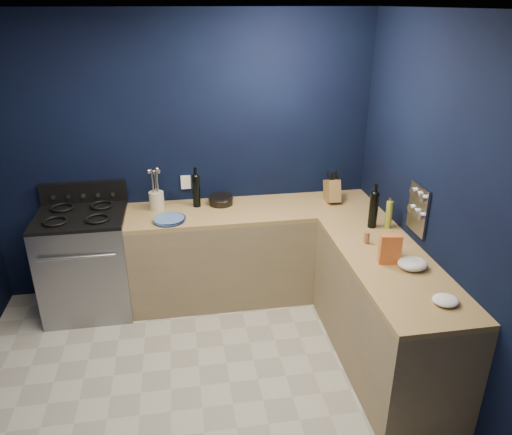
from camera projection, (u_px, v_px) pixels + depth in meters
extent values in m
cube|color=#ABA796|center=(202.00, 409.00, 3.46)|extent=(3.50, 3.50, 0.02)
cube|color=silver|center=(179.00, 7.00, 2.39)|extent=(3.50, 3.50, 0.02)
cube|color=black|center=(184.00, 159.00, 4.51)|extent=(3.50, 0.02, 2.60)
cube|color=black|center=(463.00, 225.00, 3.18)|extent=(0.02, 3.50, 2.60)
cube|color=#877350|center=(254.00, 253.00, 4.66)|extent=(2.30, 0.63, 0.86)
cube|color=brown|center=(254.00, 210.00, 4.48)|extent=(2.30, 0.63, 0.04)
cube|color=#877350|center=(384.00, 315.00, 3.75)|extent=(0.63, 1.67, 0.86)
cube|color=brown|center=(391.00, 264.00, 3.56)|extent=(0.63, 1.67, 0.04)
cube|color=gray|center=(87.00, 264.00, 4.41)|extent=(0.76, 0.66, 0.92)
cube|color=black|center=(82.00, 283.00, 4.13)|extent=(0.59, 0.02, 0.42)
cube|color=black|center=(80.00, 216.00, 4.22)|extent=(0.76, 0.66, 0.03)
cube|color=black|center=(83.00, 193.00, 4.44)|extent=(0.76, 0.06, 0.20)
cube|color=gray|center=(418.00, 209.00, 3.73)|extent=(0.02, 0.28, 0.38)
cube|color=white|center=(186.00, 182.00, 4.58)|extent=(0.09, 0.02, 0.13)
cylinder|color=teal|center=(169.00, 220.00, 4.19)|extent=(0.30, 0.30, 0.03)
cylinder|color=white|center=(156.00, 206.00, 4.46)|extent=(0.10, 0.10, 0.03)
cylinder|color=beige|center=(157.00, 201.00, 4.42)|extent=(0.16, 0.16, 0.17)
cylinder|color=black|center=(196.00, 191.00, 4.45)|extent=(0.09, 0.09, 0.29)
cylinder|color=black|center=(221.00, 200.00, 4.54)|extent=(0.23, 0.23, 0.08)
cube|color=brown|center=(332.00, 191.00, 4.58)|extent=(0.11, 0.25, 0.26)
cylinder|color=black|center=(373.00, 210.00, 4.04)|extent=(0.10, 0.10, 0.30)
cylinder|color=#9EAD33|center=(389.00, 215.00, 4.04)|extent=(0.06, 0.06, 0.24)
cylinder|color=olive|center=(367.00, 238.00, 3.80)|extent=(0.05, 0.05, 0.09)
cylinder|color=olive|center=(395.00, 248.00, 3.64)|extent=(0.06, 0.06, 0.10)
cube|color=red|center=(390.00, 249.00, 3.49)|extent=(0.16, 0.10, 0.22)
ellipsoid|color=white|center=(413.00, 264.00, 3.44)|extent=(0.26, 0.23, 0.08)
ellipsoid|color=white|center=(445.00, 300.00, 3.05)|extent=(0.21, 0.20, 0.05)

